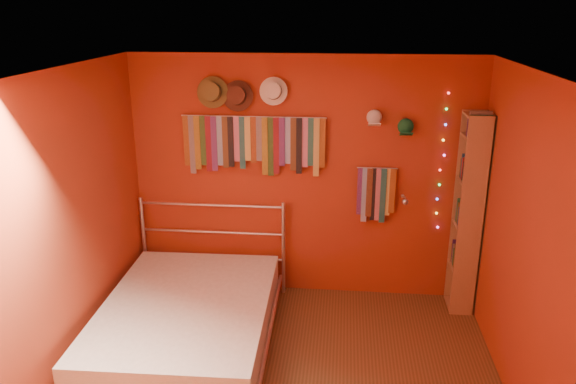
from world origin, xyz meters
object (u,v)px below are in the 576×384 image
(bed, at_px, (187,322))
(tie_rack, at_px, (253,142))
(bookshelf, at_px, (472,214))
(reading_lamp, at_px, (405,201))

(bed, bearing_deg, tie_rack, 66.56)
(bookshelf, bearing_deg, reading_lamp, 179.57)
(tie_rack, bearing_deg, bed, -112.13)
(bookshelf, distance_m, bed, 2.88)
(reading_lamp, distance_m, bed, 2.35)
(reading_lamp, distance_m, bookshelf, 0.66)
(tie_rack, distance_m, bed, 1.84)
(reading_lamp, bearing_deg, tie_rack, 174.33)
(tie_rack, xyz_separation_m, reading_lamp, (1.51, -0.15, -0.51))
(tie_rack, relative_size, reading_lamp, 5.26)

